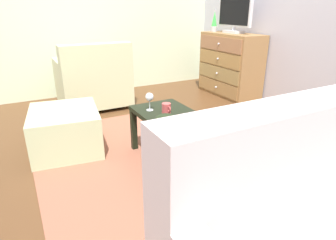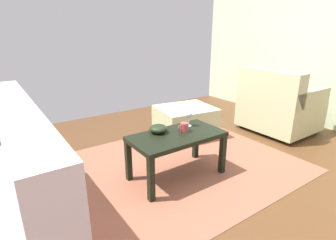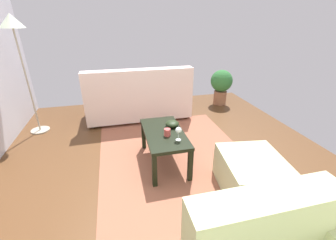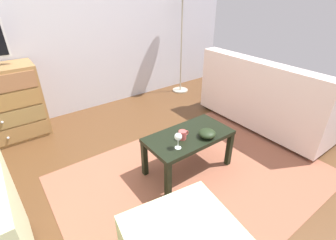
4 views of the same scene
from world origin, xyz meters
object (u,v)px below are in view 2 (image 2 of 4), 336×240
coffee_table (177,140)px  bowl_decorative (158,129)px  wine_glass (189,115)px  armchair (278,106)px  ottoman (185,122)px  mug (184,127)px

coffee_table → bowl_decorative: size_ratio=5.16×
wine_glass → armchair: (-1.62, -0.07, -0.19)m
wine_glass → armchair: size_ratio=0.18×
bowl_decorative → ottoman: bearing=-142.6°
mug → bowl_decorative: (0.21, -0.12, -0.00)m
mug → coffee_table: bearing=9.4°
bowl_decorative → armchair: armchair is taller
bowl_decorative → mug: bearing=151.1°
mug → wine_glass: bearing=-144.3°
wine_glass → bowl_decorative: bearing=-3.7°
ottoman → bowl_decorative: bearing=37.4°
armchair → coffee_table: bearing=5.7°
mug → ottoman: mug is taller
coffee_table → armchair: 1.85m
mug → armchair: size_ratio=0.13×
coffee_table → mug: size_ratio=7.62×
bowl_decorative → armchair: 1.97m
armchair → ottoman: armchair is taller
ottoman → mug: bearing=50.6°
coffee_table → ottoman: 1.06m
wine_glass → armchair: armchair is taller
coffee_table → bowl_decorative: bowl_decorative is taller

